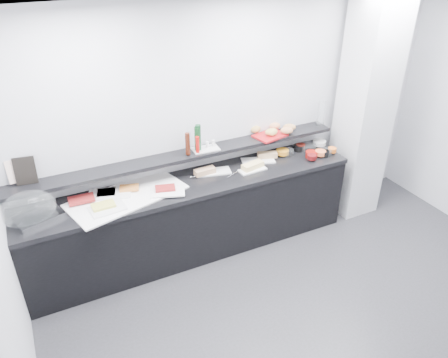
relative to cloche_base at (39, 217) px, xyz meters
name	(u,v)px	position (x,y,z in m)	size (l,w,h in m)	color
ground	(338,335)	(2.22, -1.70, -0.92)	(5.00, 5.00, 0.00)	#2D2D30
back_wall	(239,121)	(2.22, 0.30, 0.43)	(5.00, 0.02, 2.70)	silver
ceiling	(397,26)	(2.22, -1.70, 1.78)	(5.00, 5.00, 0.00)	white
column	(365,110)	(3.72, -0.05, 0.43)	(0.50, 0.50, 2.70)	silver
buffet_cabinet	(194,219)	(1.52, 0.00, -0.50)	(3.60, 0.60, 0.85)	black
counter_top	(192,184)	(1.52, 0.00, -0.05)	(3.62, 0.62, 0.05)	black
wall_shelf	(185,155)	(1.52, 0.18, 0.21)	(3.60, 0.25, 0.04)	black
cloche_base	(39,217)	(0.00, 0.00, 0.00)	(0.40, 0.27, 0.04)	#B2B6BA
cloche_dome	(28,209)	(-0.07, 0.00, 0.11)	(0.49, 0.32, 0.34)	white
linen_runner	(127,196)	(0.83, 0.01, -0.01)	(1.14, 0.54, 0.01)	white
platter_meat_a	(102,193)	(0.61, 0.16, 0.00)	(0.26, 0.17, 0.01)	silver
food_meat_a	(81,199)	(0.40, 0.10, 0.02)	(0.24, 0.15, 0.02)	maroon
platter_salmon	(114,193)	(0.72, 0.10, 0.00)	(0.33, 0.22, 0.01)	white
food_salmon	(129,188)	(0.88, 0.11, 0.02)	(0.19, 0.12, 0.02)	orange
platter_cheese	(108,208)	(0.60, -0.14, 0.00)	(0.32, 0.22, 0.01)	white
food_cheese	(103,205)	(0.57, -0.10, 0.02)	(0.21, 0.14, 0.02)	#CCC84F
platter_meat_b	(168,191)	(1.21, -0.10, 0.00)	(0.33, 0.22, 0.01)	white
food_meat_b	(165,188)	(1.20, -0.06, 0.02)	(0.20, 0.13, 0.02)	maroon
sandwich_plate_left	(213,172)	(1.80, 0.09, -0.01)	(0.38, 0.16, 0.01)	white
sandwich_food_left	(205,171)	(1.70, 0.08, 0.02)	(0.23, 0.09, 0.06)	tan
tongs_left	(197,176)	(1.60, 0.06, 0.00)	(0.01, 0.01, 0.16)	#B0B4B7
sandwich_plate_mid	(252,170)	(2.21, -0.05, -0.01)	(0.31, 0.13, 0.01)	white
sandwich_food_mid	(253,166)	(2.22, -0.03, 0.02)	(0.25, 0.10, 0.06)	#EACA7A
tongs_mid	(232,175)	(1.95, -0.07, 0.00)	(0.01, 0.01, 0.16)	silver
sandwich_plate_right	(258,161)	(2.37, 0.11, -0.01)	(0.37, 0.16, 0.01)	white
sandwich_food_right	(267,155)	(2.50, 0.12, 0.02)	(0.22, 0.09, 0.06)	tan
tongs_right	(259,162)	(2.36, 0.06, 0.00)	(0.01, 0.01, 0.16)	#AFB1B6
bowl_glass_fruit	(287,152)	(2.76, 0.10, 0.02)	(0.15, 0.15, 0.07)	silver
fill_glass_fruit	(282,152)	(2.70, 0.11, 0.03)	(0.15, 0.15, 0.05)	orange
bowl_black_jam	(299,148)	(2.95, 0.14, 0.02)	(0.13, 0.13, 0.07)	black
fill_black_jam	(300,146)	(2.97, 0.14, 0.03)	(0.11, 0.11, 0.05)	#54120C
bowl_glass_cream	(308,147)	(3.05, 0.10, 0.02)	(0.20, 0.20, 0.07)	white
fill_glass_cream	(319,143)	(3.24, 0.12, 0.03)	(0.16, 0.16, 0.05)	silver
bowl_red_jam	(311,154)	(2.98, -0.08, 0.02)	(0.14, 0.14, 0.07)	maroon
fill_red_jam	(312,157)	(2.93, -0.15, 0.03)	(0.10, 0.10, 0.05)	#570C0E
bowl_glass_salmon	(326,152)	(3.16, -0.11, 0.02)	(0.14, 0.14, 0.07)	white
fill_glass_salmon	(320,153)	(3.08, -0.11, 0.03)	(0.13, 0.13, 0.05)	orange
bowl_black_fruit	(324,154)	(3.13, -0.12, 0.02)	(0.11, 0.11, 0.07)	black
fill_black_fruit	(332,150)	(3.25, -0.10, 0.03)	(0.10, 0.10, 0.05)	orange
framed_print	(25,171)	(-0.02, 0.26, 0.36)	(0.19, 0.02, 0.26)	black
print_art	(18,171)	(-0.08, 0.29, 0.36)	(0.20, 0.00, 0.22)	beige
condiment_tray	(205,149)	(1.75, 0.18, 0.24)	(0.28, 0.18, 0.01)	silver
bottle_green_a	(197,139)	(1.66, 0.18, 0.37)	(0.06, 0.06, 0.26)	#0F3919
bottle_brown	(188,144)	(1.53, 0.13, 0.36)	(0.05, 0.05, 0.24)	#3E160B
bottle_green_b	(198,137)	(1.68, 0.19, 0.38)	(0.06, 0.06, 0.28)	#0F391B
bottle_hot	(198,145)	(1.64, 0.13, 0.33)	(0.04, 0.04, 0.18)	red
shaker_salt	(208,145)	(1.78, 0.19, 0.28)	(0.03, 0.03, 0.07)	white
shaker_pepper	(213,143)	(1.86, 0.20, 0.28)	(0.04, 0.04, 0.07)	silver
bread_tray	(270,136)	(2.55, 0.17, 0.24)	(0.36, 0.25, 0.02)	#AD1218
bread_roll_nw	(256,129)	(2.43, 0.29, 0.29)	(0.13, 0.08, 0.08)	#AA8341
bread_roll_n	(275,126)	(2.68, 0.28, 0.29)	(0.13, 0.08, 0.08)	#D48351
bread_roll_sw	(273,132)	(2.57, 0.13, 0.29)	(0.12, 0.08, 0.08)	tan
bread_roll_se	(287,130)	(2.74, 0.11, 0.29)	(0.14, 0.09, 0.08)	#C47C4B
bread_roll_midw	(271,132)	(2.56, 0.15, 0.29)	(0.15, 0.10, 0.08)	#B69745
bread_roll_mide	(289,127)	(2.81, 0.17, 0.29)	(0.15, 0.10, 0.08)	#AD7642
carafe	(321,113)	(3.26, 0.18, 0.38)	(0.10, 0.10, 0.30)	white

